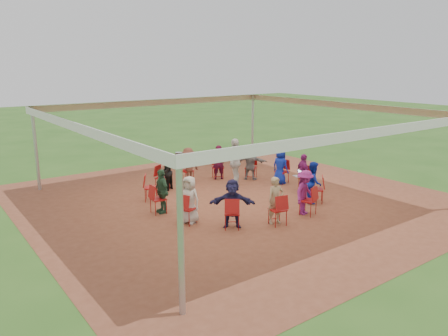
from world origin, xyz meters
TOP-DOWN VIEW (x-y plane):
  - ground at (0.00, 0.00)m, footprint 80.00×80.00m
  - dirt_patch at (0.00, 0.00)m, footprint 13.00×13.00m
  - tent at (0.00, 0.00)m, footprint 10.33×10.33m
  - chair_0 at (2.62, -0.82)m, footprint 0.55×0.53m
  - chair_1 at (2.70, 0.49)m, footprint 0.51×0.49m
  - chair_2 at (2.16, 1.69)m, footprint 0.61×0.60m
  - chair_3 at (1.13, 2.50)m, footprint 0.56×0.57m
  - chair_4 at (-0.16, 2.74)m, footprint 0.44×0.46m
  - chair_5 at (-1.41, 2.35)m, footprint 0.59×0.59m
  - chair_6 at (-2.34, 1.43)m, footprint 0.59×0.59m
  - chair_7 at (-2.74, 0.17)m, footprint 0.47×0.45m
  - chair_8 at (-2.51, -1.12)m, footprint 0.57×0.56m
  - chair_9 at (-1.70, -2.16)m, footprint 0.60×0.61m
  - chair_10 at (-0.50, -2.70)m, footprint 0.49×0.51m
  - chair_11 at (0.81, -2.62)m, footprint 0.53×0.54m
  - chair_12 at (1.94, -1.95)m, footprint 0.61×0.61m
  - person_seated_0 at (2.50, -0.79)m, footprint 0.63×0.88m
  - person_seated_1 at (2.58, 0.47)m, footprint 0.48×0.72m
  - person_seated_2 at (2.07, 1.61)m, footprint 1.15×1.29m
  - person_seated_3 at (1.08, 2.39)m, footprint 0.59×0.50m
  - person_seated_4 at (-0.15, 2.62)m, footprint 0.90×0.49m
  - person_seated_5 at (-1.35, 2.25)m, footprint 0.76×0.67m
  - person_seated_6 at (-2.62, 0.17)m, footprint 0.46×0.82m
  - person_seated_7 at (-2.40, -1.07)m, footprint 0.61×0.76m
  - person_seated_8 at (-1.62, -2.06)m, footprint 1.28×1.15m
  - person_seated_9 at (-0.48, -2.58)m, footprint 0.55×0.41m
  - person_seated_10 at (0.77, -2.51)m, footprint 0.97×0.68m
  - person_seated_11 at (1.85, -1.86)m, footprint 0.74×0.74m
  - standing_person at (1.09, 1.32)m, footprint 1.16×1.03m
  - cable_coil at (0.84, 1.05)m, footprint 0.43×0.43m
  - laptop at (2.35, -0.74)m, footprint 0.35×0.40m

SIDE VIEW (x-z plane):
  - ground at x=0.00m, z-range 0.00..0.00m
  - dirt_patch at x=0.00m, z-range 0.01..0.01m
  - cable_coil at x=0.84m, z-range 0.01..0.04m
  - chair_0 at x=2.62m, z-range 0.00..0.90m
  - chair_1 at x=2.70m, z-range 0.00..0.90m
  - chair_2 at x=2.16m, z-range 0.00..0.90m
  - chair_3 at x=1.13m, z-range 0.00..0.90m
  - chair_4 at x=-0.16m, z-range 0.00..0.90m
  - chair_5 at x=-1.41m, z-range 0.00..0.90m
  - chair_6 at x=-2.34m, z-range 0.00..0.90m
  - chair_7 at x=-2.74m, z-range 0.00..0.90m
  - chair_8 at x=-2.51m, z-range 0.00..0.90m
  - chair_9 at x=-1.70m, z-range 0.00..0.90m
  - chair_10 at x=-0.50m, z-range 0.00..0.90m
  - chair_11 at x=0.81m, z-range 0.00..0.90m
  - chair_12 at x=1.94m, z-range 0.00..0.90m
  - laptop at x=2.35m, z-range 0.53..0.76m
  - person_seated_0 at x=2.50m, z-range 0.01..1.37m
  - person_seated_1 at x=2.58m, z-range 0.01..1.37m
  - person_seated_2 at x=2.07m, z-range 0.01..1.37m
  - person_seated_3 at x=1.08m, z-range 0.01..1.37m
  - person_seated_4 at x=-0.15m, z-range 0.01..1.37m
  - person_seated_5 at x=-1.35m, z-range 0.01..1.37m
  - person_seated_6 at x=-2.62m, z-range 0.01..1.37m
  - person_seated_7 at x=-2.40m, z-range 0.01..1.37m
  - person_seated_8 at x=-1.62m, z-range 0.01..1.37m
  - person_seated_9 at x=-0.48m, z-range 0.01..1.37m
  - person_seated_10 at x=0.77m, z-range 0.01..1.37m
  - person_seated_11 at x=1.85m, z-range 0.01..1.37m
  - standing_person at x=1.09m, z-range 0.01..1.78m
  - tent at x=0.00m, z-range 0.87..3.87m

